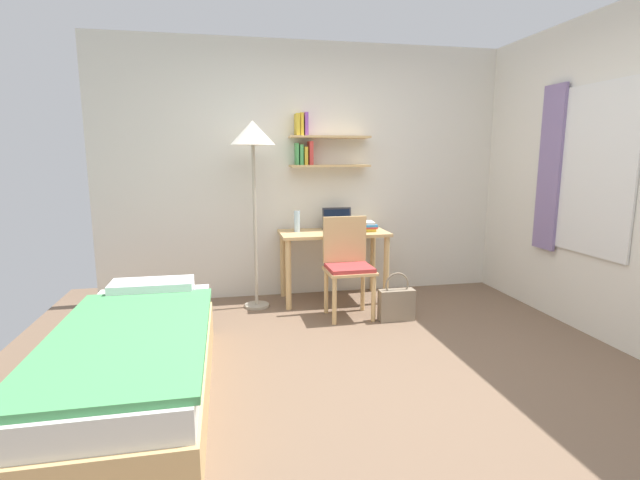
{
  "coord_description": "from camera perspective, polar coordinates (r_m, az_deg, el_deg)",
  "views": [
    {
      "loc": [
        -0.92,
        -2.83,
        1.47
      ],
      "look_at": [
        -0.24,
        0.51,
        0.85
      ],
      "focal_mm": 26.27,
      "sensor_mm": 36.0,
      "label": 1
    }
  ],
  "objects": [
    {
      "name": "desk_chair",
      "position": [
        4.3,
        3.4,
        -2.75
      ],
      "size": [
        0.44,
        0.4,
        0.91
      ],
      "color": "tan",
      "rests_on": "ground_plane"
    },
    {
      "name": "wall_back",
      "position": [
        4.94,
        -0.71,
        8.38
      ],
      "size": [
        4.4,
        0.27,
        2.6
      ],
      "color": "silver",
      "rests_on": "ground_plane"
    },
    {
      "name": "standing_lamp",
      "position": [
        4.47,
        -8.19,
        11.66
      ],
      "size": [
        0.42,
        0.42,
        1.78
      ],
      "color": "#B2A893",
      "rests_on": "ground_plane"
    },
    {
      "name": "desk",
      "position": [
        4.74,
        1.64,
        -0.55
      ],
      "size": [
        1.08,
        0.53,
        0.71
      ],
      "color": "tan",
      "rests_on": "ground_plane"
    },
    {
      "name": "laptop",
      "position": [
        4.81,
        2.21,
        1.91
      ],
      "size": [
        0.31,
        0.23,
        0.23
      ],
      "color": "#2D2D33",
      "rests_on": "desk"
    },
    {
      "name": "bed",
      "position": [
        3.12,
        -21.54,
        -13.69
      ],
      "size": [
        0.87,
        2.01,
        0.54
      ],
      "color": "tan",
      "rests_on": "ground_plane"
    },
    {
      "name": "handbag",
      "position": [
        4.3,
        9.3,
        -7.66
      ],
      "size": [
        0.32,
        0.11,
        0.44
      ],
      "color": "gray",
      "rests_on": "ground_plane"
    },
    {
      "name": "ground_plane",
      "position": [
        3.32,
        6.09,
        -16.03
      ],
      "size": [
        5.28,
        5.28,
        0.0
      ],
      "primitive_type": "plane",
      "color": "brown"
    },
    {
      "name": "book_stack",
      "position": [
        4.79,
        5.77,
        1.69
      ],
      "size": [
        0.2,
        0.23,
        0.09
      ],
      "color": "gold",
      "rests_on": "desk"
    },
    {
      "name": "wall_right",
      "position": [
        4.11,
        34.44,
        6.19
      ],
      "size": [
        0.1,
        4.4,
        2.6
      ],
      "color": "silver",
      "rests_on": "ground_plane"
    },
    {
      "name": "water_bottle",
      "position": [
        4.69,
        -2.82,
        2.29
      ],
      "size": [
        0.06,
        0.06,
        0.21
      ],
      "primitive_type": "cylinder",
      "color": "silver",
      "rests_on": "desk"
    }
  ]
}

